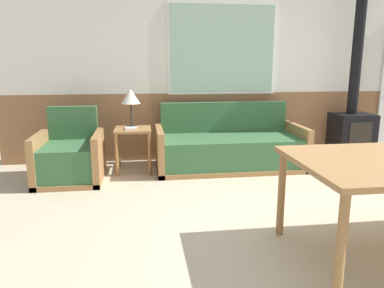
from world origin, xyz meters
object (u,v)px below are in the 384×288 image
couch (229,149)px  armchair (70,159)px  wood_stove (353,118)px  table_lamp (131,97)px  side_table (133,137)px

couch → armchair: size_ratio=2.27×
couch → wood_stove: (1.84, 0.14, 0.36)m
couch → table_lamp: 1.48m
side_table → wood_stove: wood_stove is taller
couch → wood_stove: size_ratio=0.82×
side_table → wood_stove: (3.13, 0.13, 0.16)m
armchair → wood_stove: (3.88, 0.41, 0.35)m
side_table → table_lamp: size_ratio=1.14×
couch → side_table: couch is taller
couch → table_lamp: table_lamp is taller
couch → wood_stove: wood_stove is taller
side_table → table_lamp: 0.52m
couch → wood_stove: bearing=4.3°
side_table → table_lamp: bearing=100.0°
couch → armchair: armchair is taller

